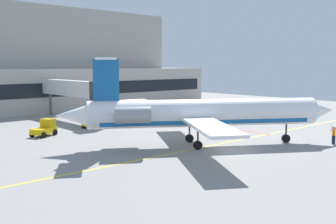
% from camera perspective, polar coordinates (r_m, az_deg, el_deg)
% --- Properties ---
extents(ground, '(120.00, 120.00, 0.11)m').
position_cam_1_polar(ground, '(39.22, 9.52, -5.67)').
color(ground, gray).
extents(terminal_building, '(74.97, 14.38, 19.52)m').
position_cam_1_polar(terminal_building, '(79.01, -16.65, 5.80)').
color(terminal_building, '#ADA89E').
rests_on(terminal_building, ground).
extents(jet_bridge_west, '(2.40, 18.51, 6.21)m').
position_cam_1_polar(jet_bridge_west, '(61.24, -13.56, 3.31)').
color(jet_bridge_west, silver).
rests_on(jet_bridge_west, ground).
extents(regional_jet, '(26.73, 21.62, 9.12)m').
position_cam_1_polar(regional_jet, '(40.66, 4.70, -0.17)').
color(regional_jet, white).
rests_on(regional_jet, ground).
extents(baggage_tug, '(3.44, 2.96, 1.98)m').
position_cam_1_polar(baggage_tug, '(48.92, -17.56, -2.29)').
color(baggage_tug, '#E5B20C').
rests_on(baggage_tug, ground).
extents(pushback_tractor, '(4.16, 3.20, 2.03)m').
position_cam_1_polar(pushback_tractor, '(54.64, -10.67, -1.13)').
color(pushback_tractor, '#E5B20C').
rests_on(pushback_tractor, ground).
extents(fuel_tank, '(6.31, 2.90, 2.50)m').
position_cam_1_polar(fuel_tank, '(68.53, -5.16, 0.95)').
color(fuel_tank, white).
rests_on(fuel_tank, ground).
extents(marshaller, '(0.34, 0.83, 1.93)m').
position_cam_1_polar(marshaller, '(45.51, 23.10, -3.08)').
color(marshaller, '#191E33').
rests_on(marshaller, ground).
extents(safety_cone_alpha, '(0.47, 0.47, 0.55)m').
position_cam_1_polar(safety_cone_alpha, '(49.69, 5.53, -2.62)').
color(safety_cone_alpha, orange).
rests_on(safety_cone_alpha, ground).
extents(safety_cone_bravo, '(0.47, 0.47, 0.55)m').
position_cam_1_polar(safety_cone_bravo, '(47.22, 6.83, -3.14)').
color(safety_cone_bravo, orange).
rests_on(safety_cone_bravo, ground).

